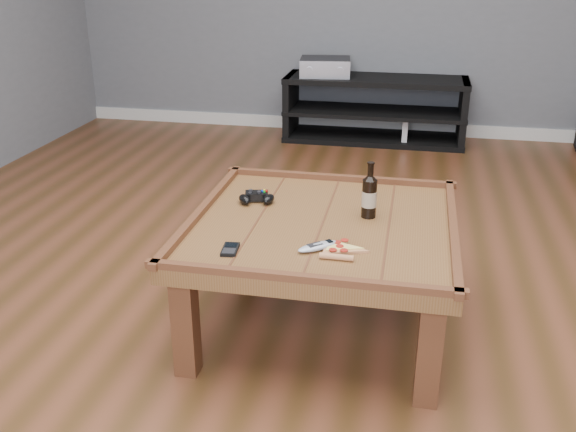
% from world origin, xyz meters
% --- Properties ---
extents(ground, '(6.00, 6.00, 0.00)m').
position_xyz_m(ground, '(0.00, 0.00, 0.00)').
color(ground, '#442A13').
rests_on(ground, ground).
extents(baseboard, '(5.00, 0.02, 0.10)m').
position_xyz_m(baseboard, '(0.00, 2.99, 0.05)').
color(baseboard, silver).
rests_on(baseboard, ground).
extents(coffee_table, '(1.03, 1.03, 0.48)m').
position_xyz_m(coffee_table, '(0.00, 0.00, 0.39)').
color(coffee_table, brown).
rests_on(coffee_table, ground).
extents(media_console, '(1.40, 0.45, 0.50)m').
position_xyz_m(media_console, '(0.00, 2.75, 0.25)').
color(media_console, black).
rests_on(media_console, ground).
extents(beer_bottle, '(0.06, 0.06, 0.22)m').
position_xyz_m(beer_bottle, '(0.17, 0.09, 0.54)').
color(beer_bottle, black).
rests_on(beer_bottle, coffee_table).
extents(game_controller, '(0.16, 0.13, 0.04)m').
position_xyz_m(game_controller, '(-0.30, 0.15, 0.47)').
color(game_controller, black).
rests_on(game_controller, coffee_table).
extents(pizza_slice, '(0.13, 0.21, 0.02)m').
position_xyz_m(pizza_slice, '(0.09, -0.25, 0.46)').
color(pizza_slice, '#B1794D').
rests_on(pizza_slice, coffee_table).
extents(smartphone, '(0.06, 0.10, 0.01)m').
position_xyz_m(smartphone, '(-0.28, -0.32, 0.46)').
color(smartphone, black).
rests_on(smartphone, coffee_table).
extents(remote_control, '(0.15, 0.14, 0.02)m').
position_xyz_m(remote_control, '(0.02, -0.24, 0.46)').
color(remote_control, '#9DA3AA').
rests_on(remote_control, coffee_table).
extents(av_receiver, '(0.42, 0.36, 0.13)m').
position_xyz_m(av_receiver, '(-0.40, 2.75, 0.57)').
color(av_receiver, black).
rests_on(av_receiver, media_console).
extents(game_console, '(0.09, 0.16, 0.20)m').
position_xyz_m(game_console, '(0.25, 2.66, 0.09)').
color(game_console, slate).
rests_on(game_console, ground).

